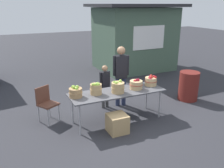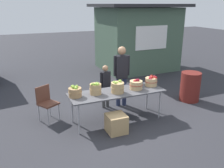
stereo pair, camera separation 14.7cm
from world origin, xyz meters
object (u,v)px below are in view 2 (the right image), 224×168
at_px(apple_basket_green_2, 117,87).
at_px(vendor_adult, 122,72).
at_px(apple_basket_red_1, 151,81).
at_px(child_customer, 105,83).
at_px(folding_chair, 46,101).
at_px(trash_barrel, 190,87).
at_px(apple_basket_red_0, 136,85).
at_px(apple_basket_green_0, 75,92).
at_px(produce_crate, 116,123).
at_px(apple_basket_green_1, 96,89).
at_px(market_table, 117,93).

xyz_separation_m(apple_basket_green_2, vendor_adult, (0.50, 0.85, 0.10)).
relative_size(apple_basket_red_1, child_customer, 0.26).
distance_m(child_customer, folding_chair, 1.62).
bearing_deg(trash_barrel, apple_basket_red_1, -169.70).
distance_m(apple_basket_green_2, apple_basket_red_0, 0.52).
bearing_deg(vendor_adult, apple_basket_green_0, 40.15).
bearing_deg(apple_basket_green_0, vendor_adult, 25.68).
bearing_deg(apple_basket_red_0, folding_chair, 161.07).
bearing_deg(apple_basket_green_0, produce_crate, -38.48).
distance_m(apple_basket_green_1, vendor_adult, 1.26).
relative_size(apple_basket_green_0, apple_basket_red_0, 0.94).
bearing_deg(trash_barrel, market_table, -172.25).
bearing_deg(apple_basket_green_1, apple_basket_green_0, 176.32).
height_order(apple_basket_green_1, vendor_adult, vendor_adult).
height_order(market_table, child_customer, child_customer).
bearing_deg(apple_basket_green_0, folding_chair, 132.65).
height_order(market_table, apple_basket_green_1, apple_basket_green_1).
distance_m(market_table, apple_basket_green_2, 0.19).
bearing_deg(apple_basket_red_1, folding_chair, 166.05).
height_order(apple_basket_red_1, trash_barrel, apple_basket_red_1).
distance_m(apple_basket_green_0, apple_basket_red_1, 1.98).
bearing_deg(apple_basket_red_0, vendor_adult, 91.21).
relative_size(apple_basket_green_0, folding_chair, 0.36).
relative_size(market_table, vendor_adult, 1.37).
bearing_deg(folding_chair, market_table, -54.97).
bearing_deg(vendor_adult, apple_basket_red_0, 105.68).
xyz_separation_m(apple_basket_red_1, vendor_adult, (-0.49, 0.73, 0.12)).
height_order(apple_basket_green_0, apple_basket_red_1, apple_basket_red_1).
height_order(apple_basket_green_0, produce_crate, apple_basket_green_0).
distance_m(apple_basket_red_0, folding_chair, 2.22).
relative_size(apple_basket_green_0, child_customer, 0.26).
height_order(apple_basket_green_2, folding_chair, apple_basket_green_2).
bearing_deg(folding_chair, apple_basket_red_0, -49.90).
relative_size(vendor_adult, produce_crate, 4.00).
xyz_separation_m(market_table, apple_basket_green_0, (-0.99, 0.08, 0.16)).
height_order(apple_basket_green_0, apple_basket_red_0, apple_basket_red_0).
distance_m(apple_basket_red_0, trash_barrel, 2.08).
distance_m(vendor_adult, trash_barrel, 2.15).
bearing_deg(trash_barrel, child_customer, 168.81).
relative_size(apple_basket_green_1, apple_basket_red_0, 0.89).
relative_size(apple_basket_green_2, produce_crate, 0.77).
height_order(child_customer, produce_crate, child_customer).
distance_m(apple_basket_red_1, folding_chair, 2.65).
xyz_separation_m(apple_basket_red_1, trash_barrel, (1.53, 0.28, -0.44)).
bearing_deg(market_table, child_customer, 87.79).
bearing_deg(apple_basket_green_1, produce_crate, -64.05).
distance_m(apple_basket_green_0, child_customer, 1.29).
xyz_separation_m(apple_basket_red_0, child_customer, (-0.47, 0.85, -0.16)).
xyz_separation_m(apple_basket_green_2, produce_crate, (-0.23, -0.46, -0.68)).
bearing_deg(apple_basket_red_0, child_customer, 119.26).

